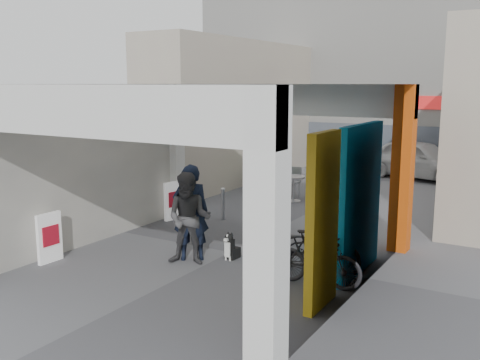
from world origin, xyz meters
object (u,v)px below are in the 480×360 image
Objects in this scene: man_crates at (365,169)px; bicycle_front at (308,248)px; man_back_turned at (189,219)px; border_collie at (231,248)px; cafe_set at (294,189)px; white_van at (419,159)px; bicycle_rear at (316,259)px; man_with_dog at (191,212)px; man_elderly at (349,210)px; produce_stand at (268,182)px.

man_crates reaches higher than bicycle_front.
border_collie is at bearing 27.90° from man_back_turned.
cafe_set is 0.36× the size of white_van.
man_crates is at bearing -3.24° from bicycle_front.
bicycle_front is (1.70, 0.01, 0.28)m from border_collie.
border_collie is 0.36× the size of bicycle_rear.
bicycle_rear is (2.61, 0.18, -0.42)m from man_back_turned.
border_collie is at bearing 174.21° from man_with_dog.
man_with_dog reaches higher than bicycle_front.
man_elderly is at bearing -160.55° from white_van.
bicycle_front is at bearing 33.88° from bicycle_rear.
produce_stand is 8.38m from bicycle_rear.
bicycle_rear reaches higher than produce_stand.
produce_stand is 7.00m from border_collie.
man_back_turned is (2.07, -7.13, 0.60)m from produce_stand.
produce_stand is 6.27m from white_van.
bicycle_front is (4.32, -6.48, 0.19)m from produce_stand.
white_van is (1.62, 12.18, -0.18)m from man_back_turned.
man_back_turned is at bearing -82.78° from cafe_set.
bicycle_rear is (3.43, -6.34, 0.17)m from cafe_set.
border_collie is at bearing 62.34° from man_crates.
cafe_set is 0.89× the size of man_crates.
cafe_set is 2.37m from man_crates.
bicycle_front reaches higher than cafe_set.
man_crates is 4.20m from white_van.
man_crates is at bearing 41.69° from cafe_set.
man_back_turned is at bearing 90.62° from bicycle_rear.
man_with_dog reaches higher than man_elderly.
cafe_set is 0.84× the size of man_back_turned.
man_back_turned is (0.13, -0.23, -0.06)m from man_with_dog.
cafe_set is at bearing 16.75° from man_crates.
man_with_dog is 1.15× the size of man_elderly.
man_with_dog reaches higher than man_crates.
bicycle_front is (3.07, -5.86, 0.18)m from cafe_set.
bicycle_rear is at bearing -88.53° from man_elderly.
man_with_dog reaches higher than cafe_set.
produce_stand is 0.62× the size of man_with_dog.
man_elderly is 0.40× the size of white_van.
bicycle_rear reaches higher than cafe_set.
man_crates is 7.53m from bicycle_front.
man_crates is (0.35, 7.40, 0.63)m from border_collie.
man_back_turned is 0.95× the size of bicycle_front.
man_elderly reaches higher than bicycle_front.
man_elderly is (2.35, 2.53, -0.06)m from man_back_turned.
border_collie is at bearing -138.54° from man_elderly.
man_crates is at bearing 4.83° from produce_stand.
cafe_set is 7.21m from bicycle_rear.
produce_stand is 2.09× the size of border_collie.
man_back_turned is 1.11× the size of bicycle_rear.
border_collie is at bearing -76.82° from cafe_set.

